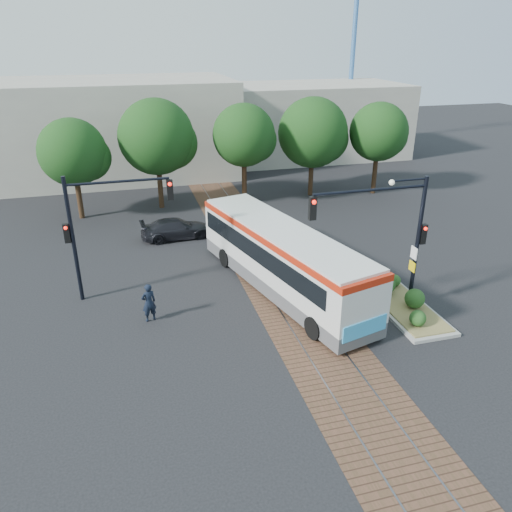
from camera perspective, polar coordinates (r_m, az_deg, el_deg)
The scene contains 11 objects.
ground at distance 22.81m, azimuth 4.89°, elevation -6.56°, with size 120.00×120.00×0.00m, color black.
trackbed at distance 26.13m, azimuth 1.92°, elevation -2.23°, with size 3.60×40.00×0.02m.
tree_row at distance 36.34m, azimuth -2.02°, elevation 13.43°, with size 26.40×5.60×7.67m.
warehouses at distance 48.15m, azimuth -7.63°, elevation 14.66°, with size 40.00×13.00×8.00m.
crane at distance 58.00m, azimuth 11.12°, elevation 23.06°, with size 8.00×0.50×18.00m.
city_bus at distance 24.03m, azimuth 2.96°, elevation -0.01°, with size 5.51×12.25×3.22m.
traffic_island at distance 23.91m, azimuth 16.64°, elevation -5.13°, with size 2.20×5.20×1.13m.
signal_pole_main at distance 21.94m, azimuth 15.55°, elevation 3.36°, with size 5.49×0.46×6.00m.
signal_pole_left at distance 23.67m, azimuth -17.74°, elevation 3.85°, with size 4.99×0.34×6.00m.
officer at distance 22.28m, azimuth -12.16°, elevation -5.22°, with size 0.65×0.43×1.79m, color black.
parked_car at distance 31.05m, azimuth -9.13°, elevation 3.11°, with size 1.73×4.26×1.24m, color black.
Camera 1 is at (-7.03, -18.32, 11.64)m, focal length 35.00 mm.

